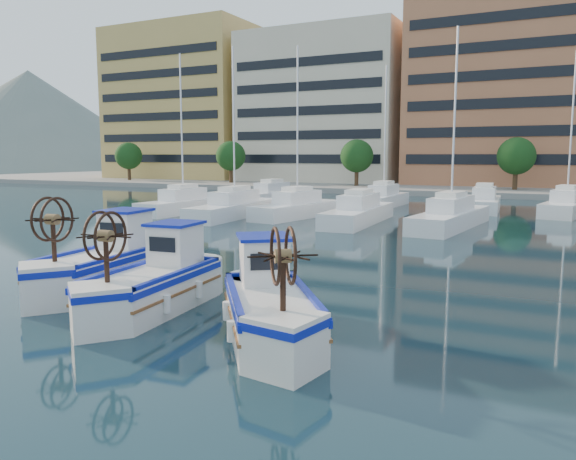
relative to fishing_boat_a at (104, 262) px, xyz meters
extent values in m
plane|color=#193841|center=(4.02, -1.59, -0.86)|extent=(300.00, 300.00, 0.00)
cube|color=gray|center=(4.02, 65.41, -0.56)|extent=(180.00, 40.00, 0.60)
cube|color=tan|center=(-43.98, 63.41, 11.74)|extent=(24.00, 14.00, 24.00)
cube|color=black|center=(-43.98, 56.41, 11.74)|extent=(22.08, 0.12, 21.60)
cube|color=beige|center=(-18.98, 63.41, 10.24)|extent=(23.00, 14.00, 21.00)
cube|color=black|center=(-18.98, 56.41, 10.24)|extent=(21.16, 0.12, 18.90)
cube|color=#B46A46|center=(5.02, 63.41, 12.24)|extent=(22.00, 14.00, 25.00)
cube|color=black|center=(5.02, 56.41, 12.24)|extent=(20.24, 0.12, 22.50)
cylinder|color=#3F2B19|center=(-45.98, 51.91, 0.64)|extent=(0.50, 0.50, 3.00)
sphere|color=#1C4A1A|center=(-45.98, 51.91, 3.34)|extent=(4.00, 4.00, 4.00)
cylinder|color=#3F2B19|center=(-27.98, 51.91, 0.64)|extent=(0.50, 0.50, 3.00)
sphere|color=#1C4A1A|center=(-27.98, 51.91, 3.34)|extent=(4.00, 4.00, 4.00)
cylinder|color=#3F2B19|center=(-9.98, 51.91, 0.64)|extent=(0.50, 0.50, 3.00)
sphere|color=#1C4A1A|center=(-9.98, 51.91, 3.34)|extent=(4.00, 4.00, 4.00)
cylinder|color=#3F2B19|center=(8.02, 51.91, 0.64)|extent=(0.50, 0.50, 3.00)
sphere|color=#1C4A1A|center=(8.02, 51.91, 3.34)|extent=(4.00, 4.00, 4.00)
cone|color=slate|center=(-135.98, 108.41, -0.86)|extent=(180.00, 180.00, 60.00)
cube|color=white|center=(-12.30, 20.47, -0.36)|extent=(2.53, 8.39, 1.00)
cylinder|color=silver|center=(-12.30, 20.47, 5.14)|extent=(0.12, 0.12, 11.00)
cube|color=white|center=(-7.45, 19.85, -0.36)|extent=(2.91, 10.46, 1.00)
cylinder|color=silver|center=(-7.45, 19.85, 5.14)|extent=(0.12, 0.12, 11.00)
cube|color=white|center=(-3.46, 21.56, -0.36)|extent=(3.49, 8.61, 1.00)
cylinder|color=silver|center=(-3.46, 21.56, 5.14)|extent=(0.12, 0.12, 11.00)
cube|color=white|center=(1.41, 20.38, -0.36)|extent=(2.76, 9.90, 1.00)
cube|color=white|center=(7.06, 20.54, -0.36)|extent=(3.13, 10.20, 1.00)
cylinder|color=silver|center=(7.06, 20.54, 5.14)|extent=(0.12, 0.12, 11.00)
cube|color=white|center=(-10.77, 31.55, -0.36)|extent=(3.18, 7.81, 1.00)
cube|color=white|center=(-0.59, 32.31, -0.36)|extent=(2.27, 7.98, 1.00)
cylinder|color=silver|center=(-0.59, 32.31, 5.14)|extent=(0.12, 0.12, 11.00)
cube|color=white|center=(7.43, 32.17, -0.36)|extent=(2.81, 8.01, 1.00)
cube|color=white|center=(13.14, 31.70, -0.36)|extent=(3.60, 8.71, 1.00)
cylinder|color=silver|center=(13.14, 31.70, 5.14)|extent=(0.12, 0.12, 11.00)
cube|color=white|center=(0.02, -0.16, -0.28)|extent=(2.47, 4.80, 1.15)
cube|color=#0C1CA2|center=(0.02, -0.16, 0.16)|extent=(2.54, 4.94, 0.18)
cube|color=#1746B9|center=(0.02, -0.16, 0.09)|extent=(1.99, 4.29, 0.07)
cube|color=white|center=(-0.13, 1.15, 0.90)|extent=(1.36, 1.55, 1.21)
cube|color=#0C1CA2|center=(-0.13, 1.15, 1.56)|extent=(1.54, 1.73, 0.09)
cylinder|color=#331E14|center=(0.23, -2.12, 0.93)|extent=(0.13, 0.13, 1.27)
cylinder|color=brown|center=(0.23, -2.12, 1.61)|extent=(0.38, 0.34, 0.31)
torus|color=#331E14|center=(0.07, -2.14, 1.61)|extent=(0.22, 1.28, 1.28)
torus|color=#331E14|center=(0.40, -2.10, 1.61)|extent=(0.22, 1.28, 1.28)
cube|color=white|center=(3.06, -1.34, -0.31)|extent=(2.32, 4.52, 1.09)
cube|color=#0C1CA2|center=(3.06, -1.34, 0.10)|extent=(2.39, 4.66, 0.17)
cube|color=#1746B9|center=(3.06, -1.34, 0.03)|extent=(1.86, 4.05, 0.06)
cube|color=white|center=(2.93, -0.10, 0.80)|extent=(1.28, 1.46, 1.14)
cube|color=#0C1CA2|center=(2.93, -0.10, 1.42)|extent=(1.45, 1.63, 0.08)
cylinder|color=#331E14|center=(3.26, -3.19, 0.83)|extent=(0.12, 0.12, 1.20)
cylinder|color=brown|center=(3.26, -3.19, 1.47)|extent=(0.36, 0.32, 0.29)
torus|color=#331E14|center=(3.10, -3.21, 1.47)|extent=(0.20, 1.21, 1.21)
torus|color=#331E14|center=(3.41, -3.18, 1.47)|extent=(0.20, 1.21, 1.21)
cube|color=white|center=(7.10, -1.98, -0.33)|extent=(3.98, 4.51, 1.06)
cube|color=#0C1CA2|center=(7.10, -1.98, 0.08)|extent=(4.10, 4.64, 0.16)
cube|color=#1746B9|center=(7.10, -1.98, 0.01)|extent=(3.41, 3.93, 0.06)
cube|color=white|center=(6.38, -1.00, 0.76)|extent=(1.68, 1.72, 1.11)
cube|color=#0C1CA2|center=(6.38, -1.00, 1.37)|extent=(1.89, 1.93, 0.08)
cylinder|color=#331E14|center=(8.17, -3.45, 0.79)|extent=(0.12, 0.12, 1.17)
cylinder|color=brown|center=(8.17, -3.45, 1.42)|extent=(0.43, 0.42, 0.28)
torus|color=#331E14|center=(8.05, -3.54, 1.42)|extent=(0.76, 1.00, 1.18)
torus|color=#331E14|center=(8.29, -3.36, 1.42)|extent=(0.76, 1.00, 1.18)
camera|label=1|loc=(13.12, -13.15, 3.39)|focal=35.00mm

